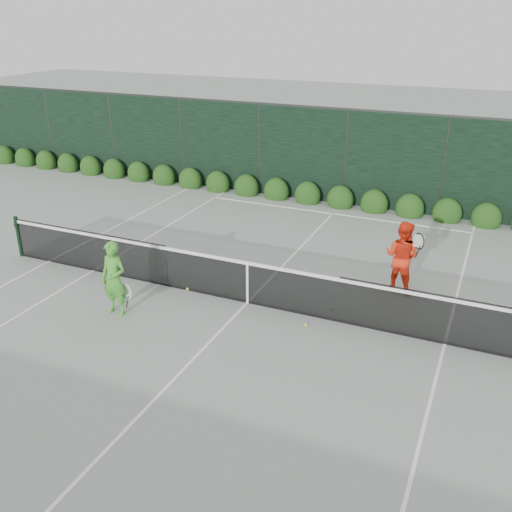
% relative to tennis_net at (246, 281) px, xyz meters
% --- Properties ---
extents(ground, '(80.00, 80.00, 0.00)m').
position_rel_tennis_net_xyz_m(ground, '(0.02, 0.00, -0.53)').
color(ground, gray).
rests_on(ground, ground).
extents(tennis_net, '(12.90, 0.10, 1.07)m').
position_rel_tennis_net_xyz_m(tennis_net, '(0.00, 0.00, 0.00)').
color(tennis_net, black).
rests_on(tennis_net, ground).
extents(player_woman, '(0.65, 0.40, 1.59)m').
position_rel_tennis_net_xyz_m(player_woman, '(-2.28, -1.50, 0.26)').
color(player_woman, green).
rests_on(player_woman, ground).
extents(player_man, '(0.94, 0.81, 1.65)m').
position_rel_tennis_net_xyz_m(player_man, '(2.89, 1.94, 0.29)').
color(player_man, red).
rests_on(player_man, ground).
extents(court_lines, '(11.03, 23.83, 0.01)m').
position_rel_tennis_net_xyz_m(court_lines, '(0.02, 0.00, -0.53)').
color(court_lines, white).
rests_on(court_lines, ground).
extents(windscreen_fence, '(32.00, 21.07, 3.06)m').
position_rel_tennis_net_xyz_m(windscreen_fence, '(0.02, -2.71, 0.98)').
color(windscreen_fence, black).
rests_on(windscreen_fence, ground).
extents(hedge_row, '(31.66, 0.65, 0.94)m').
position_rel_tennis_net_xyz_m(hedge_row, '(0.02, 7.15, -0.30)').
color(hedge_row, black).
rests_on(hedge_row, ground).
extents(tennis_balls, '(3.31, 0.93, 0.07)m').
position_rel_tennis_net_xyz_m(tennis_balls, '(0.31, 0.04, -0.50)').
color(tennis_balls, '#C6E833').
rests_on(tennis_balls, ground).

